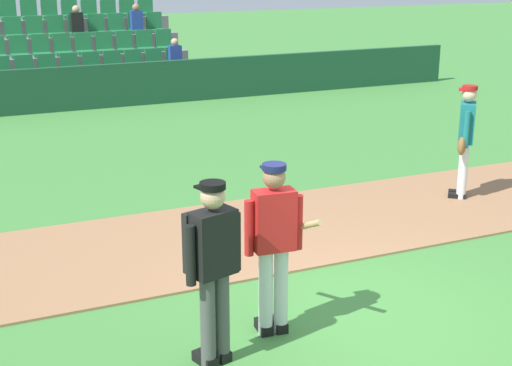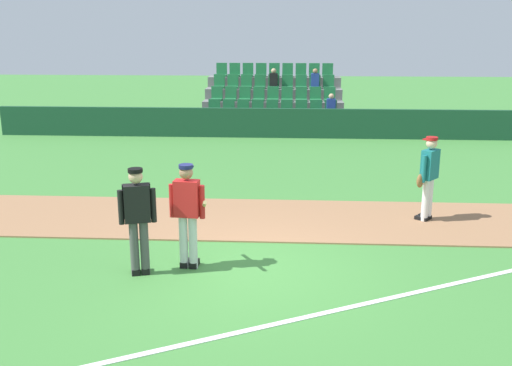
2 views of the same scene
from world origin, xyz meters
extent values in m
plane|color=#42843A|center=(0.00, 0.00, 0.00)|extent=(80.00, 80.00, 0.00)
cube|color=#9E704C|center=(0.00, 2.61, 0.01)|extent=(28.00, 2.71, 0.03)
cube|color=white|center=(3.00, -0.50, 0.01)|extent=(10.68, 5.66, 0.01)
cube|color=#19472D|center=(0.00, 11.94, 0.53)|extent=(20.00, 0.16, 1.06)
cube|color=slate|center=(0.00, 14.24, 0.15)|extent=(5.55, 3.80, 0.30)
cube|color=slate|center=(0.00, 12.97, 0.50)|extent=(5.45, 0.85, 0.40)
cube|color=#237542|center=(-2.20, 12.87, 0.75)|extent=(0.44, 0.40, 0.08)
cube|color=#237542|center=(-2.20, 13.09, 1.00)|extent=(0.44, 0.08, 0.50)
cube|color=#237542|center=(-1.65, 12.87, 0.75)|extent=(0.44, 0.40, 0.08)
cube|color=#237542|center=(-1.65, 13.09, 1.00)|extent=(0.44, 0.08, 0.50)
cube|color=#237542|center=(-1.10, 12.87, 0.75)|extent=(0.44, 0.40, 0.08)
cube|color=#237542|center=(-1.10, 13.09, 1.00)|extent=(0.44, 0.08, 0.50)
cube|color=#237542|center=(-0.55, 12.87, 0.75)|extent=(0.44, 0.40, 0.08)
cube|color=#237542|center=(-0.55, 13.09, 1.00)|extent=(0.44, 0.08, 0.50)
cube|color=#237542|center=(0.00, 12.87, 0.75)|extent=(0.44, 0.40, 0.08)
cube|color=#237542|center=(0.00, 13.09, 1.00)|extent=(0.44, 0.08, 0.50)
cube|color=#237542|center=(0.55, 12.87, 0.75)|extent=(0.44, 0.40, 0.08)
cube|color=#237542|center=(0.55, 13.09, 1.00)|extent=(0.44, 0.08, 0.50)
cube|color=#237542|center=(1.10, 12.87, 0.75)|extent=(0.44, 0.40, 0.08)
cube|color=#237542|center=(1.10, 13.09, 1.00)|extent=(0.44, 0.08, 0.50)
cube|color=#237542|center=(1.65, 12.87, 0.75)|extent=(0.44, 0.40, 0.08)
cube|color=#237542|center=(1.65, 13.09, 1.00)|extent=(0.44, 0.08, 0.50)
cube|color=#237542|center=(2.20, 12.87, 0.75)|extent=(0.44, 0.40, 0.08)
cube|color=#237542|center=(2.20, 13.09, 1.00)|extent=(0.44, 0.08, 0.50)
cube|color=#263F99|center=(2.20, 12.92, 1.05)|extent=(0.32, 0.22, 0.52)
sphere|color=tan|center=(2.20, 12.92, 1.40)|extent=(0.20, 0.20, 0.20)
cube|color=slate|center=(0.00, 13.82, 0.90)|extent=(5.45, 0.85, 0.40)
cube|color=#237542|center=(-2.20, 13.72, 1.15)|extent=(0.44, 0.40, 0.08)
cube|color=#237542|center=(-2.20, 13.94, 1.40)|extent=(0.44, 0.08, 0.50)
cube|color=#237542|center=(-1.65, 13.72, 1.15)|extent=(0.44, 0.40, 0.08)
cube|color=#237542|center=(-1.65, 13.94, 1.40)|extent=(0.44, 0.08, 0.50)
cube|color=#237542|center=(-1.10, 13.72, 1.15)|extent=(0.44, 0.40, 0.08)
cube|color=#237542|center=(-1.10, 13.94, 1.40)|extent=(0.44, 0.08, 0.50)
cube|color=#237542|center=(-0.55, 13.72, 1.15)|extent=(0.44, 0.40, 0.08)
cube|color=#237542|center=(-0.55, 13.94, 1.40)|extent=(0.44, 0.08, 0.50)
cube|color=#237542|center=(0.00, 13.72, 1.15)|extent=(0.44, 0.40, 0.08)
cube|color=#237542|center=(0.00, 13.94, 1.40)|extent=(0.44, 0.08, 0.50)
cube|color=#237542|center=(0.55, 13.72, 1.15)|extent=(0.44, 0.40, 0.08)
cube|color=#237542|center=(0.55, 13.94, 1.40)|extent=(0.44, 0.08, 0.50)
cube|color=#237542|center=(1.10, 13.72, 1.15)|extent=(0.44, 0.40, 0.08)
cube|color=#237542|center=(1.10, 13.94, 1.40)|extent=(0.44, 0.08, 0.50)
cube|color=#237542|center=(1.65, 13.72, 1.15)|extent=(0.44, 0.40, 0.08)
cube|color=#237542|center=(1.65, 13.94, 1.40)|extent=(0.44, 0.08, 0.50)
cube|color=#237542|center=(2.20, 13.72, 1.15)|extent=(0.44, 0.40, 0.08)
cube|color=#237542|center=(2.20, 13.94, 1.40)|extent=(0.44, 0.08, 0.50)
cube|color=slate|center=(0.00, 14.67, 1.30)|extent=(5.45, 0.85, 0.40)
cube|color=#237542|center=(-2.20, 14.57, 1.55)|extent=(0.44, 0.40, 0.08)
cube|color=#237542|center=(-2.20, 14.79, 1.80)|extent=(0.44, 0.08, 0.50)
cube|color=#237542|center=(-1.65, 14.57, 1.55)|extent=(0.44, 0.40, 0.08)
cube|color=#237542|center=(-1.65, 14.79, 1.80)|extent=(0.44, 0.08, 0.50)
cube|color=#237542|center=(-1.10, 14.57, 1.55)|extent=(0.44, 0.40, 0.08)
cube|color=#237542|center=(-1.10, 14.79, 1.80)|extent=(0.44, 0.08, 0.50)
cube|color=#237542|center=(-0.55, 14.57, 1.55)|extent=(0.44, 0.40, 0.08)
cube|color=#237542|center=(-0.55, 14.79, 1.80)|extent=(0.44, 0.08, 0.50)
cube|color=#237542|center=(0.00, 14.57, 1.55)|extent=(0.44, 0.40, 0.08)
cube|color=#237542|center=(0.00, 14.79, 1.80)|extent=(0.44, 0.08, 0.50)
cube|color=black|center=(0.00, 14.62, 1.85)|extent=(0.32, 0.22, 0.52)
sphere|color=tan|center=(0.00, 14.62, 2.20)|extent=(0.20, 0.20, 0.20)
cube|color=#237542|center=(0.55, 14.57, 1.55)|extent=(0.44, 0.40, 0.08)
cube|color=#237542|center=(0.55, 14.79, 1.80)|extent=(0.44, 0.08, 0.50)
cube|color=#237542|center=(1.10, 14.57, 1.55)|extent=(0.44, 0.40, 0.08)
cube|color=#237542|center=(1.10, 14.79, 1.80)|extent=(0.44, 0.08, 0.50)
cube|color=#237542|center=(1.65, 14.57, 1.55)|extent=(0.44, 0.40, 0.08)
cube|color=#237542|center=(1.65, 14.79, 1.80)|extent=(0.44, 0.08, 0.50)
cube|color=#263F99|center=(1.65, 14.62, 1.85)|extent=(0.32, 0.22, 0.52)
sphere|color=#9E7051|center=(1.65, 14.62, 2.20)|extent=(0.20, 0.20, 0.20)
cube|color=#237542|center=(2.20, 14.57, 1.55)|extent=(0.44, 0.40, 0.08)
cube|color=#237542|center=(2.20, 14.79, 1.80)|extent=(0.44, 0.08, 0.50)
cube|color=slate|center=(0.00, 15.52, 1.70)|extent=(5.45, 0.85, 0.40)
cube|color=#237542|center=(-2.20, 15.42, 1.95)|extent=(0.44, 0.40, 0.08)
cube|color=#237542|center=(-2.20, 15.64, 2.20)|extent=(0.44, 0.08, 0.50)
cube|color=#237542|center=(-1.65, 15.42, 1.95)|extent=(0.44, 0.40, 0.08)
cube|color=#237542|center=(-1.65, 15.64, 2.20)|extent=(0.44, 0.08, 0.50)
cube|color=#237542|center=(-1.10, 15.42, 1.95)|extent=(0.44, 0.40, 0.08)
cube|color=#237542|center=(-1.10, 15.64, 2.20)|extent=(0.44, 0.08, 0.50)
cube|color=#237542|center=(-0.55, 15.42, 1.95)|extent=(0.44, 0.40, 0.08)
cube|color=#237542|center=(-0.55, 15.64, 2.20)|extent=(0.44, 0.08, 0.50)
cube|color=#237542|center=(0.00, 15.42, 1.95)|extent=(0.44, 0.40, 0.08)
cube|color=#237542|center=(0.00, 15.64, 2.20)|extent=(0.44, 0.08, 0.50)
cube|color=#237542|center=(0.55, 15.42, 1.95)|extent=(0.44, 0.40, 0.08)
cube|color=#237542|center=(0.55, 15.64, 2.20)|extent=(0.44, 0.08, 0.50)
cube|color=#237542|center=(1.10, 15.42, 1.95)|extent=(0.44, 0.40, 0.08)
cube|color=#237542|center=(1.10, 15.64, 2.20)|extent=(0.44, 0.08, 0.50)
cube|color=#237542|center=(1.65, 15.42, 1.95)|extent=(0.44, 0.40, 0.08)
cube|color=#237542|center=(1.65, 15.64, 2.20)|extent=(0.44, 0.08, 0.50)
cube|color=#237542|center=(2.20, 15.42, 1.95)|extent=(0.44, 0.40, 0.08)
cube|color=#237542|center=(2.20, 15.64, 2.20)|extent=(0.44, 0.08, 0.50)
cylinder|color=silver|center=(-1.03, 0.05, 0.45)|extent=(0.14, 0.14, 0.90)
cylinder|color=silver|center=(-0.87, 0.04, 0.45)|extent=(0.14, 0.14, 0.90)
cube|color=black|center=(-1.03, 0.11, 0.05)|extent=(0.14, 0.27, 0.10)
cube|color=black|center=(-0.87, 0.10, 0.05)|extent=(0.14, 0.27, 0.10)
cube|color=red|center=(-0.95, 0.04, 1.20)|extent=(0.42, 0.26, 0.60)
cylinder|color=red|center=(-1.20, 0.07, 1.15)|extent=(0.09, 0.09, 0.55)
cylinder|color=red|center=(-0.70, 0.02, 1.15)|extent=(0.09, 0.09, 0.55)
sphere|color=#9E7051|center=(-0.95, 0.04, 1.63)|extent=(0.22, 0.22, 0.22)
cylinder|color=#191E4C|center=(-0.95, 0.04, 1.73)|extent=(0.23, 0.23, 0.06)
cube|color=#191E4C|center=(-0.94, 0.14, 1.70)|extent=(0.19, 0.14, 0.02)
cylinder|color=tan|center=(-0.70, 0.12, 1.05)|extent=(0.22, 0.79, 0.41)
cylinder|color=#4C4C4C|center=(-1.76, -0.29, 0.45)|extent=(0.14, 0.14, 0.90)
cylinder|color=#4C4C4C|center=(-1.61, -0.25, 0.45)|extent=(0.14, 0.14, 0.90)
cube|color=black|center=(-1.78, -0.23, 0.05)|extent=(0.19, 0.28, 0.10)
cube|color=black|center=(-1.63, -0.19, 0.05)|extent=(0.19, 0.28, 0.10)
cube|color=black|center=(-1.69, -0.27, 1.20)|extent=(0.45, 0.32, 0.60)
cylinder|color=black|center=(-1.93, -0.34, 1.15)|extent=(0.09, 0.09, 0.55)
cylinder|color=black|center=(-1.45, -0.20, 1.15)|extent=(0.09, 0.09, 0.55)
sphere|color=tan|center=(-1.69, -0.27, 1.63)|extent=(0.22, 0.22, 0.22)
cylinder|color=black|center=(-1.69, -0.27, 1.73)|extent=(0.23, 0.23, 0.06)
cube|color=black|center=(-1.71, -0.17, 1.70)|extent=(0.21, 0.16, 0.02)
cube|color=black|center=(-1.72, -0.14, 1.20)|extent=(0.45, 0.20, 0.56)
cylinder|color=white|center=(3.46, 2.66, 0.45)|extent=(0.14, 0.14, 0.90)
cylinder|color=white|center=(3.56, 2.78, 0.45)|extent=(0.14, 0.14, 0.90)
cube|color=black|center=(3.41, 2.69, 0.05)|extent=(0.28, 0.26, 0.10)
cube|color=black|center=(3.52, 2.82, 0.05)|extent=(0.28, 0.26, 0.10)
cube|color=#197075|center=(3.51, 2.72, 1.20)|extent=(0.42, 0.45, 0.60)
cylinder|color=#197075|center=(3.35, 2.53, 1.15)|extent=(0.09, 0.09, 0.55)
cylinder|color=#197075|center=(3.67, 2.91, 1.15)|extent=(0.09, 0.09, 0.55)
sphere|color=beige|center=(3.51, 2.72, 1.63)|extent=(0.22, 0.22, 0.22)
cylinder|color=#B21919|center=(3.51, 2.72, 1.73)|extent=(0.23, 0.23, 0.06)
cube|color=#B21919|center=(3.43, 2.78, 1.70)|extent=(0.21, 0.22, 0.02)
ellipsoid|color=brown|center=(3.30, 2.54, 0.90)|extent=(0.22, 0.23, 0.28)
camera|label=1|loc=(-3.79, -5.95, 3.63)|focal=51.88mm
camera|label=2|loc=(0.69, -8.81, 3.85)|focal=40.68mm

